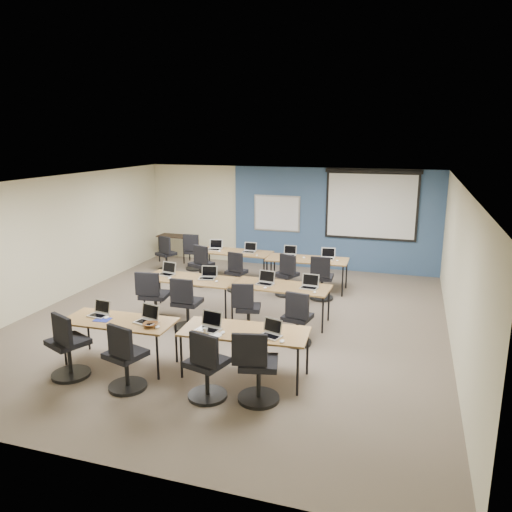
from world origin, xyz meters
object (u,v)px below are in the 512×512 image
(laptop_8, at_px, (215,247))
(task_chair_11, at_px, (321,281))
(laptop_6, at_px, (266,281))
(task_chair_3, at_px, (257,372))
(training_table_mid_left, at_px, (190,280))
(task_chair_7, at_px, (297,323))
(training_table_front_left, at_px, (119,323))
(training_table_front_right, at_px, (245,333))
(laptop_10, at_px, (289,253))
(task_chair_1, at_px, (125,362))
(laptop_3, at_px, (271,332))
(task_chair_6, at_px, (247,312))
(utility_table, at_px, (174,239))
(projector_screen, at_px, (372,201))
(laptop_0, at_px, (100,312))
(laptop_9, at_px, (250,250))
(laptop_2, at_px, (210,325))
(spare_chair_a, at_px, (194,255))
(training_table_back_right, at_px, (307,261))
(laptop_7, at_px, (310,285))
(laptop_1, at_px, (148,318))
(task_chair_10, at_px, (286,278))
(whiteboard, at_px, (277,213))
(task_chair_2, at_px, (206,371))
(task_chair_9, at_px, (236,275))
(task_chair_5, at_px, (186,308))
(training_table_mid_right, at_px, (281,288))
(laptop_5, at_px, (208,276))
(task_chair_8, at_px, (201,268))
(training_table_back_left, at_px, (235,253))
(spare_chair_b, at_px, (166,257))
(laptop_4, at_px, (167,272))
(laptop_11, at_px, (328,256))
(task_chair_0, at_px, (68,350))

(laptop_8, bearing_deg, task_chair_11, -27.74)
(laptop_6, xyz_separation_m, laptop_8, (-2.05, 2.45, 0.00))
(task_chair_3, bearing_deg, training_table_mid_left, 115.25)
(task_chair_7, bearing_deg, training_table_front_left, -138.54)
(training_table_front_right, distance_m, laptop_10, 4.78)
(task_chair_1, height_order, laptop_3, task_chair_1)
(task_chair_6, xyz_separation_m, utility_table, (-3.68, 4.44, 0.25))
(task_chair_1, bearing_deg, utility_table, 128.01)
(projector_screen, relative_size, task_chair_1, 2.34)
(task_chair_6, bearing_deg, projector_screen, 57.29)
(laptop_0, relative_size, utility_table, 0.34)
(task_chair_7, height_order, laptop_9, task_chair_7)
(laptop_2, xyz_separation_m, laptop_3, (0.94, 0.03, -0.01))
(laptop_2, bearing_deg, spare_chair_a, 126.64)
(projector_screen, relative_size, training_table_back_right, 1.28)
(training_table_front_left, bearing_deg, laptop_7, 44.02)
(laptop_1, xyz_separation_m, task_chair_10, (1.19, 4.04, -0.39))
(laptop_1, relative_size, spare_chair_a, 0.34)
(task_chair_10, bearing_deg, laptop_8, 179.45)
(task_chair_3, bearing_deg, whiteboard, 90.07)
(task_chair_2, distance_m, task_chair_11, 4.75)
(laptop_2, distance_m, task_chair_3, 1.12)
(task_chair_9, xyz_separation_m, spare_chair_a, (-1.70, 1.43, 0.02))
(laptop_9, bearing_deg, training_table_back_right, -11.78)
(task_chair_5, bearing_deg, laptop_7, 22.91)
(training_table_mid_right, bearing_deg, laptop_5, -179.32)
(whiteboard, distance_m, task_chair_9, 2.79)
(task_chair_8, bearing_deg, laptop_7, -8.32)
(task_chair_5, relative_size, task_chair_7, 1.03)
(training_table_back_left, xyz_separation_m, spare_chair_b, (-2.04, 0.24, -0.29))
(task_chair_8, xyz_separation_m, task_chair_9, (0.95, -0.19, -0.03))
(laptop_1, relative_size, laptop_7, 1.04)
(laptop_4, bearing_deg, training_table_front_left, -68.79)
(laptop_0, distance_m, task_chair_5, 1.75)
(whiteboard, xyz_separation_m, laptop_3, (1.70, -6.55, -0.66))
(task_chair_1, bearing_deg, laptop_3, 40.44)
(training_table_front_right, height_order, task_chair_7, task_chair_7)
(laptop_11, bearing_deg, task_chair_5, -128.33)
(laptop_4, xyz_separation_m, laptop_9, (0.99, 2.42, -0.00))
(whiteboard, relative_size, laptop_10, 4.21)
(projector_screen, bearing_deg, spare_chair_b, -164.05)
(laptop_1, distance_m, task_chair_3, 2.03)
(task_chair_2, distance_m, laptop_11, 5.57)
(task_chair_5, xyz_separation_m, spare_chair_a, (-1.61, 3.91, -0.01))
(laptop_2, relative_size, task_chair_8, 0.34)
(laptop_10, bearing_deg, laptop_2, -93.80)
(task_chair_0, relative_size, spare_chair_b, 1.09)
(task_chair_2, xyz_separation_m, laptop_3, (0.71, 0.73, 0.36))
(training_table_mid_left, distance_m, task_chair_0, 3.17)
(laptop_7, relative_size, task_chair_7, 0.33)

